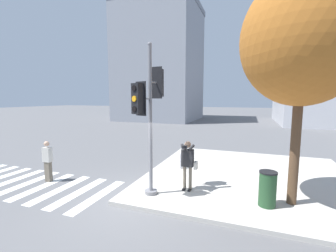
% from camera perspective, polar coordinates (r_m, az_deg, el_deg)
% --- Properties ---
extents(ground_plane, '(160.00, 160.00, 0.00)m').
position_cam_1_polar(ground_plane, '(7.64, -9.41, -18.23)').
color(ground_plane, '#5B5B5E').
extents(sidewalk_corner, '(8.00, 8.00, 0.13)m').
position_cam_1_polar(sidewalk_corner, '(10.02, 19.67, -11.91)').
color(sidewalk_corner, '#BCB7AD').
rests_on(sidewalk_corner, ground_plane).
extents(crosswalk_stripes, '(6.94, 2.75, 0.01)m').
position_cam_1_polar(crosswalk_stripes, '(10.43, -32.09, -12.21)').
color(crosswalk_stripes, silver).
rests_on(crosswalk_stripes, ground_plane).
extents(traffic_signal_pole, '(0.62, 1.34, 4.81)m').
position_cam_1_polar(traffic_signal_pole, '(7.11, -4.79, 4.87)').
color(traffic_signal_pole, slate).
rests_on(traffic_signal_pole, sidewalk_corner).
extents(person_photographer, '(0.58, 0.54, 1.68)m').
position_cam_1_polar(person_photographer, '(7.71, 5.08, -8.85)').
color(person_photographer, black).
rests_on(person_photographer, sidewalk_corner).
extents(pedestrian_distant, '(0.34, 0.20, 1.61)m').
position_cam_1_polar(pedestrian_distant, '(10.02, -28.24, -7.68)').
color(pedestrian_distant, '#6B6051').
rests_on(pedestrian_distant, ground_plane).
extents(street_tree, '(3.32, 3.32, 6.54)m').
position_cam_1_polar(street_tree, '(7.53, 31.00, 18.17)').
color(street_tree, brown).
rests_on(street_tree, sidewalk_corner).
extents(fire_hydrant, '(0.17, 0.23, 0.72)m').
position_cam_1_polar(fire_hydrant, '(10.14, 3.49, -8.77)').
color(fire_hydrant, '#99999E').
rests_on(fire_hydrant, sidewalk_corner).
extents(trash_bin, '(0.50, 0.50, 1.03)m').
position_cam_1_polar(trash_bin, '(7.32, 23.95, -14.36)').
color(trash_bin, '#234728').
rests_on(trash_bin, sidewalk_corner).
extents(building_left, '(11.29, 11.49, 17.27)m').
position_cam_1_polar(building_left, '(35.63, -1.90, 15.73)').
color(building_left, gray).
rests_on(building_left, ground_plane).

